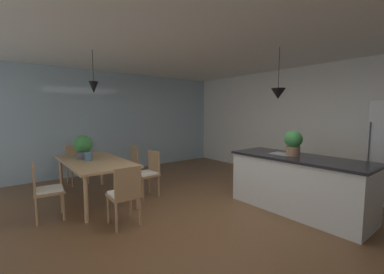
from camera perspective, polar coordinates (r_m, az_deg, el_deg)
name	(u,v)px	position (r m, az deg, el deg)	size (l,w,h in m)	color
ground_plane	(218,220)	(3.96, 6.10, -18.63)	(10.00, 8.40, 0.04)	brown
ceiling_slab	(220,31)	(3.79, 6.57, 23.35)	(10.00, 8.40, 0.12)	white
wall_back_kitchen	(321,124)	(6.34, 27.85, 2.68)	(10.00, 0.12, 2.70)	white
window_wall_left_glazing	(116,122)	(7.10, -17.34, 3.32)	(0.06, 8.40, 2.70)	#9EB7C6
dining_table	(95,164)	(4.87, -21.66, -5.77)	(1.97, 0.98, 0.74)	tan
chair_near_right	(45,189)	(4.32, -30.97, -10.34)	(0.44, 0.44, 0.87)	#A87F56
chair_window_end	(77,163)	(6.19, -25.25, -5.43)	(0.44, 0.44, 0.87)	#A87F56
chair_kitchen_end	(125,193)	(3.67, -15.34, -12.50)	(0.41, 0.41, 0.87)	#A87F56
chair_far_right	(148,172)	(4.82, -10.12, -8.01)	(0.42, 0.42, 0.87)	#A87F56
chair_far_left	(129,164)	(5.60, -14.42, -6.19)	(0.41, 0.41, 0.87)	#A87F56
kitchen_island	(298,183)	(4.42, 23.39, -9.81)	(2.15, 0.86, 0.91)	silver
pendant_over_table	(94,87)	(4.74, -21.88, 10.68)	(0.16, 0.16, 0.75)	black
pendant_over_island_main	(278,94)	(4.50, 19.39, 9.51)	(0.24, 0.24, 0.86)	black
potted_plant_on_island	(293,142)	(4.35, 22.48, -1.08)	(0.28, 0.28, 0.42)	#8C664C
potted_plant_on_table	(83,146)	(5.08, -23.96, -1.90)	(0.34, 0.34, 0.45)	#4C4C51
vase_on_dining_table	(88,156)	(4.86, -22.96, -4.16)	(0.13, 0.13, 0.15)	slate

